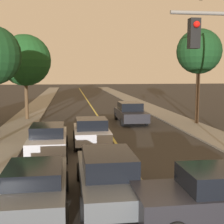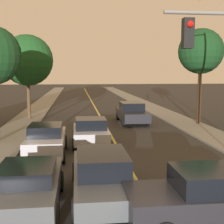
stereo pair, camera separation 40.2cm
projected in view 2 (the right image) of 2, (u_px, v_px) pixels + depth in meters
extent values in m
cube|color=#2D2B28|center=(92.00, 102.00, 41.81)|extent=(10.11, 80.00, 0.01)
cube|color=#D1C14C|center=(92.00, 102.00, 41.81)|extent=(0.16, 76.00, 0.00)
cube|color=gray|center=(44.00, 103.00, 41.07)|extent=(2.50, 80.00, 0.12)
cube|color=gray|center=(138.00, 101.00, 42.53)|extent=(2.50, 80.00, 0.12)
cube|color=#474C51|center=(102.00, 178.00, 10.15)|extent=(1.78, 5.12, 0.56)
cube|color=black|center=(102.00, 162.00, 9.87)|extent=(1.57, 2.30, 0.62)
cylinder|color=black|center=(76.00, 172.00, 11.65)|extent=(0.22, 0.68, 0.68)
cylinder|color=black|center=(120.00, 170.00, 11.85)|extent=(0.22, 0.68, 0.68)
cylinder|color=black|center=(76.00, 208.00, 8.52)|extent=(0.22, 0.68, 0.68)
cylinder|color=black|center=(137.00, 205.00, 8.72)|extent=(0.22, 0.68, 0.68)
cube|color=#A5A8B2|center=(91.00, 134.00, 17.30)|extent=(1.87, 3.81, 0.64)
cube|color=black|center=(91.00, 123.00, 17.07)|extent=(1.65, 1.72, 0.56)
cylinder|color=black|center=(75.00, 135.00, 18.40)|extent=(0.22, 0.66, 0.66)
cylinder|color=black|center=(105.00, 135.00, 18.61)|extent=(0.22, 0.66, 0.66)
cylinder|color=black|center=(75.00, 144.00, 16.07)|extent=(0.22, 0.66, 0.66)
cylinder|color=black|center=(109.00, 144.00, 16.28)|extent=(0.22, 0.66, 0.66)
cube|color=#474C51|center=(28.00, 188.00, 9.18)|extent=(1.79, 4.26, 0.62)
cube|color=black|center=(27.00, 172.00, 8.94)|extent=(1.57, 1.92, 0.43)
cylinder|color=black|center=(9.00, 183.00, 10.42)|extent=(0.22, 0.69, 0.69)
cylinder|color=black|center=(60.00, 181.00, 10.62)|extent=(0.22, 0.69, 0.69)
cylinder|color=black|center=(55.00, 217.00, 8.01)|extent=(0.22, 0.69, 0.69)
cube|color=#A5A8B2|center=(46.00, 142.00, 14.96)|extent=(1.71, 4.29, 0.71)
cube|color=black|center=(46.00, 130.00, 14.71)|extent=(1.51, 1.93, 0.50)
cylinder|color=black|center=(33.00, 143.00, 16.22)|extent=(0.22, 0.75, 0.75)
cylinder|color=black|center=(65.00, 142.00, 16.41)|extent=(0.22, 0.75, 0.75)
cylinder|color=black|center=(25.00, 157.00, 13.60)|extent=(0.22, 0.75, 0.75)
cylinder|color=black|center=(63.00, 156.00, 13.79)|extent=(0.22, 0.75, 0.75)
cube|color=black|center=(132.00, 115.00, 25.06)|extent=(1.97, 5.03, 0.69)
cube|color=black|center=(132.00, 106.00, 25.18)|extent=(1.74, 2.26, 0.63)
cylinder|color=black|center=(148.00, 122.00, 23.68)|extent=(0.22, 0.60, 0.60)
cylinder|color=black|center=(123.00, 122.00, 23.46)|extent=(0.22, 0.60, 0.60)
cylinder|color=black|center=(139.00, 116.00, 26.75)|extent=(0.22, 0.60, 0.60)
cylinder|color=black|center=(118.00, 116.00, 26.54)|extent=(0.22, 0.60, 0.60)
cube|color=black|center=(203.00, 202.00, 8.22)|extent=(4.07, 1.80, 0.68)
cube|color=black|center=(209.00, 179.00, 8.16)|extent=(1.83, 1.58, 0.54)
cylinder|color=black|center=(148.00, 203.00, 8.95)|extent=(0.61, 0.22, 0.61)
cube|color=black|center=(188.00, 33.00, 9.38)|extent=(0.32, 0.28, 0.90)
sphere|color=red|center=(190.00, 24.00, 9.17)|extent=(0.20, 0.20, 0.20)
cylinder|color=#4C3823|center=(29.00, 99.00, 26.26)|extent=(0.29, 0.29, 3.41)
sphere|color=#19471E|center=(27.00, 60.00, 25.85)|extent=(4.24, 4.24, 4.24)
cylinder|color=#3D2B1C|center=(199.00, 96.00, 23.74)|extent=(0.29, 0.29, 4.29)
sphere|color=#143819|center=(201.00, 51.00, 23.32)|extent=(3.38, 3.38, 3.38)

